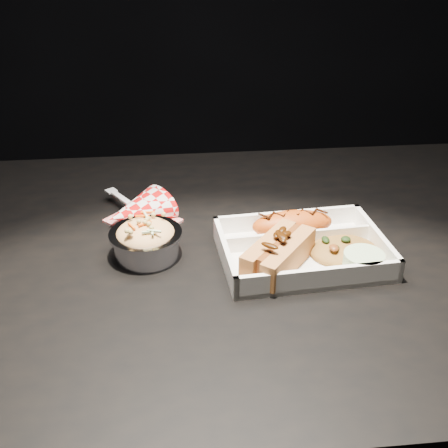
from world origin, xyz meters
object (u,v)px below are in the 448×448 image
(food_tray, at_px, (301,252))
(hotdog, at_px, (279,251))
(dining_table, at_px, (210,293))
(fried_pastry, at_px, (292,224))
(foil_coleslaw_cup, at_px, (146,239))
(napkin_fork, at_px, (137,211))

(food_tray, height_order, hotdog, hotdog)
(dining_table, distance_m, fried_pastry, 0.18)
(fried_pastry, distance_m, hotdog, 0.09)
(dining_table, bearing_deg, fried_pastry, 4.49)
(dining_table, height_order, hotdog, hotdog)
(foil_coleslaw_cup, bearing_deg, food_tray, -7.06)
(hotdog, relative_size, napkin_fork, 0.84)
(foil_coleslaw_cup, distance_m, napkin_fork, 0.12)
(fried_pastry, relative_size, foil_coleslaw_cup, 1.19)
(food_tray, height_order, fried_pastry, fried_pastry)
(food_tray, bearing_deg, fried_pastry, 90.00)
(dining_table, height_order, napkin_fork, napkin_fork)
(fried_pastry, bearing_deg, hotdog, -114.60)
(hotdog, xyz_separation_m, napkin_fork, (-0.22, 0.18, -0.02))
(food_tray, relative_size, fried_pastry, 1.96)
(fried_pastry, xyz_separation_m, hotdog, (-0.04, -0.09, 0.00))
(food_tray, bearing_deg, dining_table, 158.29)
(foil_coleslaw_cup, relative_size, napkin_fork, 0.67)
(food_tray, bearing_deg, foil_coleslaw_cup, 168.79)
(fried_pastry, distance_m, foil_coleslaw_cup, 0.24)
(hotdog, bearing_deg, fried_pastry, 13.85)
(fried_pastry, height_order, hotdog, hotdog)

